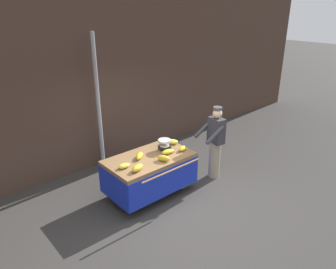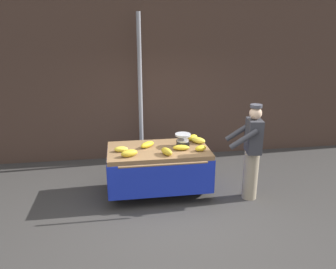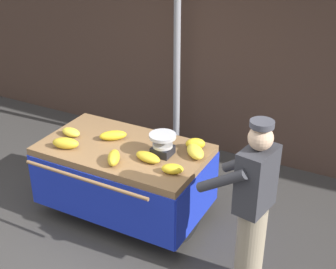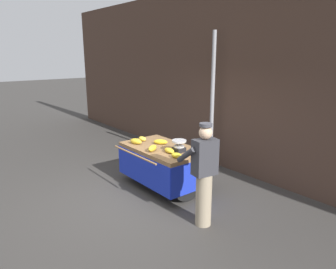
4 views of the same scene
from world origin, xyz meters
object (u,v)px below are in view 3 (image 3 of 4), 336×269
at_px(weighing_scale, 163,144).
at_px(banana_bunch_2, 113,135).
at_px(banana_bunch_3, 148,157).
at_px(street_pole, 177,40).
at_px(vendor_person, 252,208).
at_px(banana_bunch_5, 66,143).
at_px(banana_cart, 124,166).
at_px(banana_bunch_0, 195,152).
at_px(banana_bunch_4, 195,144).
at_px(banana_bunch_7, 114,158).
at_px(banana_bunch_6, 173,169).
at_px(banana_bunch_1, 71,132).

bearing_deg(weighing_scale, banana_bunch_2, 176.95).
height_order(weighing_scale, banana_bunch_3, weighing_scale).
height_order(street_pole, vendor_person, street_pole).
bearing_deg(weighing_scale, banana_bunch_3, -109.35).
xyz_separation_m(street_pole, banana_bunch_5, (-0.34, -1.93, -0.68)).
bearing_deg(weighing_scale, banana_cart, -173.01).
height_order(banana_bunch_0, banana_bunch_4, banana_bunch_4).
xyz_separation_m(banana_bunch_4, banana_bunch_7, (-0.60, -0.65, -0.00)).
height_order(banana_cart, banana_bunch_0, banana_bunch_0).
distance_m(street_pole, banana_bunch_2, 1.68).
height_order(banana_bunch_0, banana_bunch_6, banana_bunch_0).
bearing_deg(banana_bunch_6, banana_bunch_3, 164.34).
height_order(banana_cart, vendor_person, vendor_person).
distance_m(banana_cart, weighing_scale, 0.57).
distance_m(street_pole, banana_cart, 1.90).
bearing_deg(banana_bunch_0, banana_bunch_5, -159.37).
bearing_deg(banana_bunch_4, vendor_person, -38.94).
bearing_deg(banana_bunch_0, banana_bunch_4, 114.73).
xyz_separation_m(banana_cart, banana_bunch_5, (-0.52, -0.31, 0.29)).
distance_m(banana_bunch_4, vendor_person, 1.13).
xyz_separation_m(banana_bunch_3, vendor_person, (1.19, -0.25, -0.06)).
bearing_deg(street_pole, banana_bunch_3, -72.00).
xyz_separation_m(weighing_scale, banana_bunch_6, (0.26, -0.28, -0.07)).
xyz_separation_m(banana_bunch_1, banana_bunch_6, (1.37, -0.17, 0.00)).
bearing_deg(vendor_person, banana_bunch_2, 164.86).
distance_m(banana_cart, banana_bunch_7, 0.45).
bearing_deg(banana_cart, banana_bunch_2, 154.31).
height_order(weighing_scale, banana_bunch_0, weighing_scale).
xyz_separation_m(street_pole, vendor_person, (1.76, -2.01, -0.75)).
distance_m(banana_bunch_0, banana_bunch_2, 0.96).
height_order(street_pole, banana_cart, street_pole).
distance_m(weighing_scale, banana_bunch_6, 0.39).
bearing_deg(banana_bunch_3, street_pole, 108.00).
bearing_deg(banana_bunch_1, banana_bunch_6, -7.14).
bearing_deg(banana_bunch_6, banana_bunch_1, 172.86).
height_order(banana_bunch_0, vendor_person, vendor_person).
relative_size(weighing_scale, banana_bunch_4, 1.35).
distance_m(banana_bunch_5, banana_bunch_7, 0.62).
distance_m(banana_bunch_1, banana_bunch_6, 1.38).
xyz_separation_m(banana_cart, banana_bunch_4, (0.70, 0.32, 0.30)).
relative_size(banana_bunch_3, banana_bunch_6, 1.35).
bearing_deg(vendor_person, banana_bunch_6, 169.37).
height_order(banana_bunch_0, banana_bunch_1, banana_bunch_0).
xyz_separation_m(banana_cart, banana_bunch_6, (0.71, -0.23, 0.28)).
relative_size(weighing_scale, banana_bunch_3, 0.96).
relative_size(street_pole, banana_bunch_1, 13.67).
bearing_deg(banana_bunch_0, banana_bunch_6, -97.56).
distance_m(banana_bunch_1, banana_bunch_4, 1.40).
xyz_separation_m(banana_cart, banana_bunch_7, (0.10, -0.33, 0.29)).
distance_m(banana_bunch_1, banana_bunch_5, 0.28).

